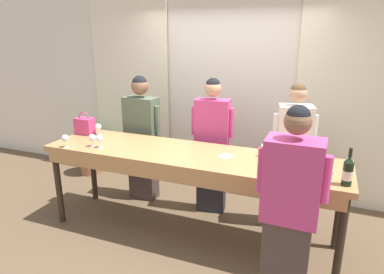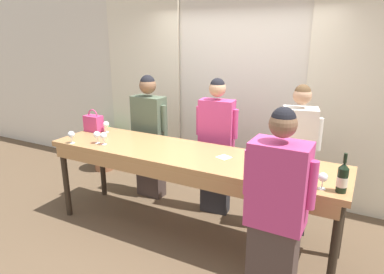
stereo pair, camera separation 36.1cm
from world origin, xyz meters
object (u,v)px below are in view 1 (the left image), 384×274
object	(u,v)px
wine_glass_front_left	(98,127)
wine_glass_front_mid	(307,162)
guest_cream_sweater	(292,156)
potted_plant	(89,147)
wine_glass_center_left	(317,171)
host_pouring	(289,213)
guest_pink_top	(212,145)
tasting_bar	(188,161)
wine_bottle	(348,172)
guest_olive_jacket	(142,137)
wine_glass_back_left	(100,139)
wine_glass_center_mid	(92,138)
handbag	(85,126)
wine_glass_front_right	(65,138)
wine_glass_back_mid	(329,172)
wine_glass_center_right	(264,148)

from	to	relation	value
wine_glass_front_left	wine_glass_front_mid	distance (m)	2.48
guest_cream_sweater	potted_plant	world-z (taller)	guest_cream_sweater
wine_glass_center_left	host_pouring	distance (m)	0.49
wine_glass_front_mid	guest_pink_top	xyz separation A→B (m)	(-1.14, 0.72, -0.20)
tasting_bar	wine_bottle	distance (m)	1.54
guest_olive_jacket	guest_cream_sweater	size ratio (longest dim) A/B	0.99
wine_glass_back_left	wine_glass_center_mid	bearing A→B (deg)	-179.40
wine_glass_center_mid	tasting_bar	bearing A→B (deg)	9.70
handbag	wine_glass_center_left	bearing A→B (deg)	-9.15
wine_glass_front_mid	potted_plant	world-z (taller)	wine_glass_front_mid
wine_glass_front_right	wine_glass_back_left	distance (m)	0.38
wine_glass_back_left	guest_olive_jacket	xyz separation A→B (m)	(0.04, 0.83, -0.21)
wine_glass_back_mid	wine_glass_center_right	bearing A→B (deg)	144.70
guest_cream_sweater	wine_bottle	bearing A→B (deg)	-59.65
handbag	guest_pink_top	bearing A→B (deg)	17.03
wine_bottle	wine_glass_center_left	distance (m)	0.24
wine_glass_back_mid	guest_cream_sweater	bearing A→B (deg)	112.69
tasting_bar	guest_cream_sweater	world-z (taller)	guest_cream_sweater
wine_glass_front_right	wine_glass_back_mid	world-z (taller)	same
handbag	potted_plant	bearing A→B (deg)	128.40
handbag	guest_cream_sweater	size ratio (longest dim) A/B	0.17
tasting_bar	wine_bottle	world-z (taller)	wine_bottle
wine_glass_center_left	wine_glass_back_left	xyz separation A→B (m)	(-2.24, 0.07, 0.00)
wine_glass_back_left	handbag	bearing A→B (deg)	143.32
wine_glass_back_mid	guest_olive_jacket	size ratio (longest dim) A/B	0.09
wine_glass_back_mid	guest_pink_top	distance (m)	1.60
wine_glass_front_right	wine_glass_center_right	xyz separation A→B (m)	(2.08, 0.50, -0.00)
wine_glass_front_right	guest_olive_jacket	distance (m)	1.06
host_pouring	wine_glass_back_mid	bearing A→B (deg)	59.15
wine_glass_center_mid	wine_glass_back_mid	xyz separation A→B (m)	(2.43, -0.06, 0.00)
wine_glass_center_mid	wine_glass_front_right	bearing A→B (deg)	-153.74
wine_bottle	potted_plant	distance (m)	3.92
guest_olive_jacket	host_pouring	world-z (taller)	host_pouring
wine_bottle	potted_plant	size ratio (longest dim) A/B	0.40
wine_glass_back_left	guest_pink_top	distance (m)	1.32
wine_glass_front_left	wine_glass_center_mid	bearing A→B (deg)	-61.58
wine_glass_front_mid	wine_glass_center_right	distance (m)	0.51
wine_glass_front_right	wine_glass_center_mid	world-z (taller)	same
wine_glass_front_left	guest_olive_jacket	world-z (taller)	guest_olive_jacket
wine_glass_front_left	potted_plant	world-z (taller)	wine_glass_front_left
tasting_bar	potted_plant	distance (m)	2.43
wine_glass_front_left	wine_glass_center_mid	xyz separation A→B (m)	(0.22, -0.40, -0.00)
handbag	wine_glass_center_mid	bearing A→B (deg)	-43.02
host_pouring	wine_glass_front_right	bearing A→B (deg)	171.64
wine_glass_back_left	wine_glass_center_left	bearing A→B (deg)	-1.91
guest_cream_sweater	wine_glass_center_right	bearing A→B (deg)	-118.41
guest_olive_jacket	host_pouring	distance (m)	2.43
tasting_bar	wine_glass_center_right	size ratio (longest dim) A/B	22.50
wine_glass_back_mid	tasting_bar	bearing A→B (deg)	169.89
wine_glass_back_left	wine_glass_back_mid	size ratio (longest dim) A/B	1.00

